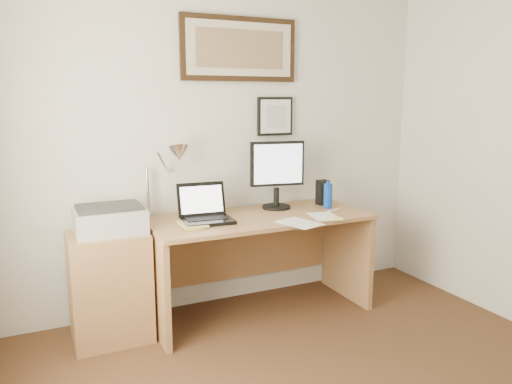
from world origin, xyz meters
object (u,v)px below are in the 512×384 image
water_bottle (328,196)px  lcd_monitor (277,171)px  book (180,226)px  laptop (205,213)px  side_cabinet (110,287)px  desk (254,244)px  printer (110,219)px

water_bottle → lcd_monitor: bearing=158.0°
book → laptop: bearing=21.6°
book → side_cabinet: bearing=165.5°
desk → book: bearing=-166.0°
laptop → side_cabinet: bearing=176.9°
book → water_bottle: bearing=3.9°
desk → side_cabinet: bearing=-178.1°
water_bottle → laptop: bearing=-180.0°
book → printer: printer is taller
printer → water_bottle: bearing=-1.8°
book → laptop: size_ratio=0.65×
desk → water_bottle: bearing=-6.8°
printer → laptop: bearing=-4.7°
water_bottle → desk: (-0.60, 0.07, -0.33)m
water_bottle → printer: water_bottle is taller
side_cabinet → water_bottle: bearing=-1.2°
water_bottle → book: bearing=-176.1°
side_cabinet → desk: 1.08m
water_bottle → printer: 1.64m
side_cabinet → book: (0.46, -0.12, 0.39)m
side_cabinet → laptop: 0.80m
side_cabinet → printer: printer is taller
side_cabinet → desk: desk is taller
book → printer: size_ratio=0.52×
book → desk: 0.68m
water_bottle → laptop: size_ratio=0.53×
desk → lcd_monitor: lcd_monitor is taller
lcd_monitor → desk: bearing=-161.2°
water_bottle → printer: size_ratio=0.43×
side_cabinet → laptop: bearing=-3.1°
water_bottle → lcd_monitor: (-0.37, 0.15, 0.20)m
desk → printer: (-1.04, -0.02, 0.30)m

